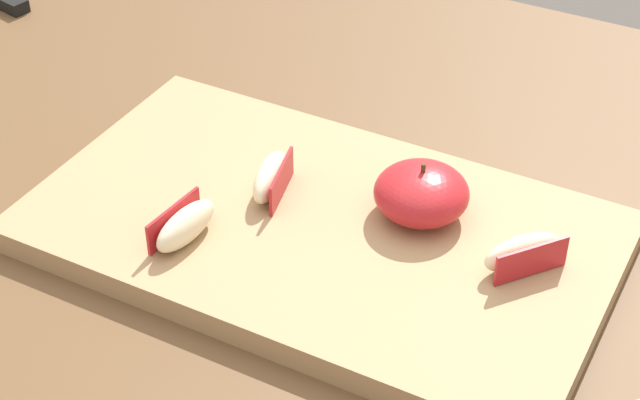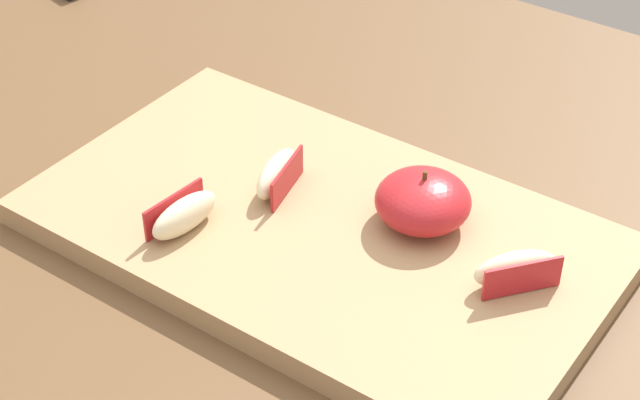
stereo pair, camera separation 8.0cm
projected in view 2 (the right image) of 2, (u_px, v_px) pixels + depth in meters
dining_table at (290, 295)px, 0.91m from camera, size 1.47×0.92×0.75m
cutting_board at (320, 231)px, 0.82m from camera, size 0.45×0.26×0.02m
apple_half_skin_up at (423, 201)px, 0.80m from camera, size 0.07×0.07×0.05m
apple_wedge_front at (279, 173)px, 0.84m from camera, size 0.04×0.07×0.03m
apple_wedge_near_knife at (183, 215)px, 0.80m from camera, size 0.03×0.07×0.03m
apple_wedge_right at (516, 269)px, 0.74m from camera, size 0.06×0.06×0.03m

